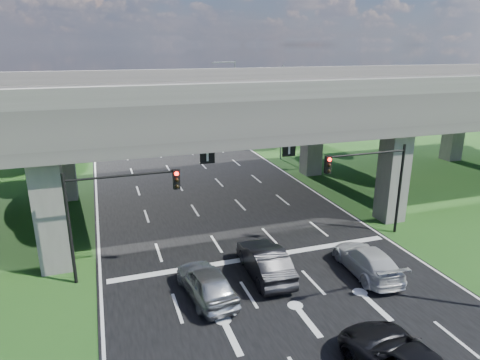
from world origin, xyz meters
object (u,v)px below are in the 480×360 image
signal_right (373,175)px  signal_left (112,204)px  streetlight_beyond (232,91)px  car_white (367,261)px  car_silver (206,282)px  streetlight_far (278,106)px  car_dark (265,261)px

signal_right → signal_left: (-15.65, 0.00, 0.00)m
streetlight_beyond → signal_right: bearing=-93.6°
signal_left → car_white: size_ratio=1.18×
car_silver → car_white: size_ratio=0.94×
signal_left → streetlight_far: 26.95m
car_silver → streetlight_far: bearing=-127.3°
signal_left → car_silver: size_ratio=1.26×
signal_left → streetlight_far: bearing=48.2°
streetlight_far → car_white: 25.09m
signal_left → car_silver: bearing=-41.1°
car_silver → car_dark: (3.49, 1.03, 0.03)m
signal_right → car_white: bearing=-125.2°
signal_right → car_white: 5.95m
signal_right → streetlight_beyond: bearing=86.4°
signal_right → car_silver: signal_right is taller
streetlight_beyond → car_silver: size_ratio=2.10×
streetlight_far → car_silver: 27.80m
signal_right → car_silver: size_ratio=1.26×
streetlight_far → car_white: (-5.08, -24.04, -5.08)m
car_silver → signal_left: bearing=-47.8°
signal_right → streetlight_beyond: 36.17m
signal_right → streetlight_far: 20.25m
signal_right → streetlight_beyond: (2.27, 36.06, 1.66)m
signal_left → streetlight_beyond: (17.92, 36.06, 1.66)m
signal_right → car_dark: signal_right is taller
car_silver → signal_right: bearing=-170.1°
signal_right → car_silver: bearing=-163.4°
streetlight_beyond → car_dark: 40.21m
streetlight_beyond → car_dark: bearing=-105.2°
signal_left → streetlight_beyond: bearing=63.6°
streetlight_beyond → car_silver: bearing=-109.4°
car_silver → car_white: 8.87m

